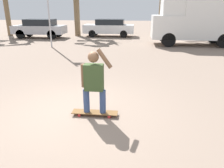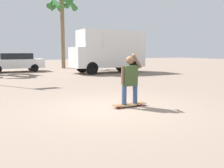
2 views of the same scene
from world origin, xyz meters
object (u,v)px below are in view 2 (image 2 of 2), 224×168
object	(u,v)px
person_skateboarder	(130,77)
parked_car_white	(15,62)
palm_tree_near_van	(62,8)
skateboard	(130,104)
camper_van	(109,50)

from	to	relation	value
person_skateboarder	parked_car_white	bearing A→B (deg)	95.65
palm_tree_near_van	skateboard	bearing A→B (deg)	-100.21
camper_van	parked_car_white	xyz separation A→B (m)	(-6.18, 4.09, -0.93)
person_skateboarder	palm_tree_near_van	bearing A→B (deg)	79.79
skateboard	palm_tree_near_van	world-z (taller)	palm_tree_near_van
skateboard	parked_car_white	world-z (taller)	parked_car_white
person_skateboarder	camper_van	bearing A→B (deg)	66.21
person_skateboarder	camper_van	xyz separation A→B (m)	(4.72, 10.71, 0.82)
skateboard	parked_car_white	xyz separation A→B (m)	(-1.47, 14.79, 0.70)
camper_van	palm_tree_near_van	size ratio (longest dim) A/B	0.79
parked_car_white	camper_van	bearing A→B (deg)	-33.47
skateboard	palm_tree_near_van	xyz separation A→B (m)	(3.06, 16.96, 5.52)
camper_van	parked_car_white	world-z (taller)	camper_van
person_skateboarder	skateboard	bearing A→B (deg)	-0.00
skateboard	parked_car_white	size ratio (longest dim) A/B	0.25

